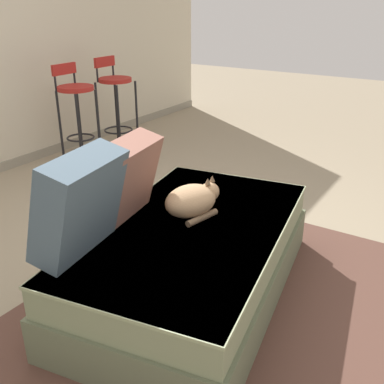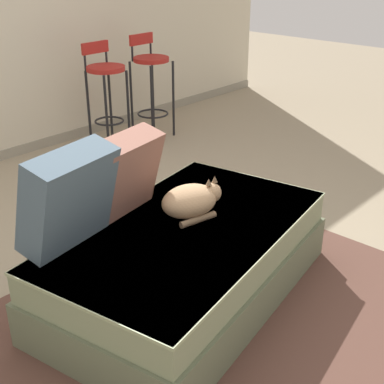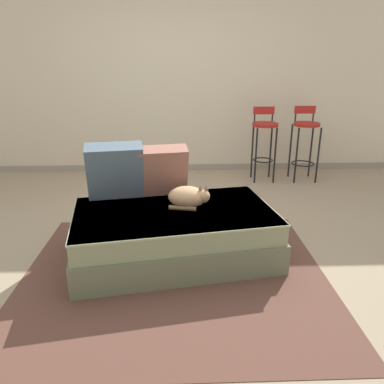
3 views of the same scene
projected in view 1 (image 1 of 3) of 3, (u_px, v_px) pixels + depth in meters
ground_plane at (138, 270)px, 2.78m from camera, size 16.00×16.00×0.00m
area_rug at (239, 308)px, 2.43m from camera, size 2.33×2.05×0.01m
couch at (192, 259)px, 2.49m from camera, size 1.76×1.21×0.42m
throw_pillow_corner at (79, 204)px, 2.07m from camera, size 0.52×0.36×0.50m
throw_pillow_middle at (125, 178)px, 2.42m from camera, size 0.47×0.33×0.46m
cat at (193, 200)px, 2.51m from camera, size 0.37×0.30×0.20m
bar_stool_near_window at (76, 102)px, 4.28m from camera, size 0.34×0.34×0.98m
bar_stool_by_doorway at (115, 95)px, 4.71m from camera, size 0.34×0.34×0.99m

